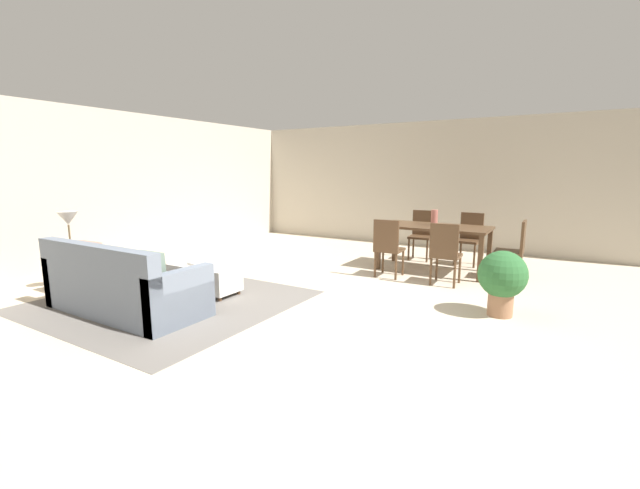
% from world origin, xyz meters
% --- Properties ---
extents(ground_plane, '(10.80, 10.80, 0.00)m').
position_xyz_m(ground_plane, '(0.00, 0.00, 0.00)').
color(ground_plane, beige).
extents(wall_back, '(9.00, 0.12, 2.70)m').
position_xyz_m(wall_back, '(0.00, 5.00, 1.35)').
color(wall_back, '#BCB2A0').
rests_on(wall_back, ground_plane).
extents(wall_left, '(0.12, 11.00, 2.70)m').
position_xyz_m(wall_left, '(-4.50, 0.50, 1.35)').
color(wall_left, '#BCB2A0').
rests_on(wall_left, ground_plane).
extents(area_rug, '(3.00, 2.80, 0.01)m').
position_xyz_m(area_rug, '(-1.81, -0.67, 0.00)').
color(area_rug, slate).
rests_on(area_rug, ground_plane).
extents(couch, '(2.03, 0.86, 0.86)m').
position_xyz_m(couch, '(-1.92, -1.23, 0.30)').
color(couch, slate).
rests_on(couch, ground_plane).
extents(ottoman_table, '(1.00, 0.45, 0.39)m').
position_xyz_m(ottoman_table, '(-1.70, -0.16, 0.22)').
color(ottoman_table, silver).
rests_on(ottoman_table, ground_plane).
extents(side_table, '(0.40, 0.40, 0.60)m').
position_xyz_m(side_table, '(-3.23, -1.09, 0.47)').
color(side_table, brown).
rests_on(side_table, ground_plane).
extents(table_lamp, '(0.26, 0.26, 0.53)m').
position_xyz_m(table_lamp, '(-3.23, -1.09, 1.01)').
color(table_lamp, brown).
rests_on(table_lamp, side_table).
extents(dining_table, '(1.77, 0.88, 0.76)m').
position_xyz_m(dining_table, '(0.60, 2.76, 0.67)').
color(dining_table, '#513823').
rests_on(dining_table, ground_plane).
extents(dining_chair_near_left, '(0.41, 0.41, 0.92)m').
position_xyz_m(dining_chair_near_left, '(0.13, 1.93, 0.52)').
color(dining_chair_near_left, '#513823').
rests_on(dining_chair_near_left, ground_plane).
extents(dining_chair_near_right, '(0.41, 0.41, 0.92)m').
position_xyz_m(dining_chair_near_right, '(1.01, 1.92, 0.52)').
color(dining_chair_near_right, '#513823').
rests_on(dining_chair_near_right, ground_plane).
extents(dining_chair_far_left, '(0.43, 0.43, 0.92)m').
position_xyz_m(dining_chair_far_left, '(0.14, 3.57, 0.52)').
color(dining_chair_far_left, '#513823').
rests_on(dining_chair_far_left, ground_plane).
extents(dining_chair_far_right, '(0.43, 0.43, 0.92)m').
position_xyz_m(dining_chair_far_right, '(1.01, 3.57, 0.52)').
color(dining_chair_far_right, '#513823').
rests_on(dining_chair_far_right, ground_plane).
extents(dining_chair_head_east, '(0.41, 0.41, 0.92)m').
position_xyz_m(dining_chair_head_east, '(1.84, 2.79, 0.52)').
color(dining_chair_head_east, '#513823').
rests_on(dining_chair_head_east, ground_plane).
extents(vase_centerpiece, '(0.11, 0.11, 0.26)m').
position_xyz_m(vase_centerpiece, '(0.58, 2.81, 0.89)').
color(vase_centerpiece, '#B26659').
rests_on(vase_centerpiece, dining_table).
extents(book_on_ottoman, '(0.30, 0.25, 0.03)m').
position_xyz_m(book_on_ottoman, '(-1.79, -0.17, 0.40)').
color(book_on_ottoman, silver).
rests_on(book_on_ottoman, ottoman_table).
extents(potted_plant, '(0.54, 0.54, 0.76)m').
position_xyz_m(potted_plant, '(1.92, 0.96, 0.45)').
color(potted_plant, '#996B4C').
rests_on(potted_plant, ground_plane).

